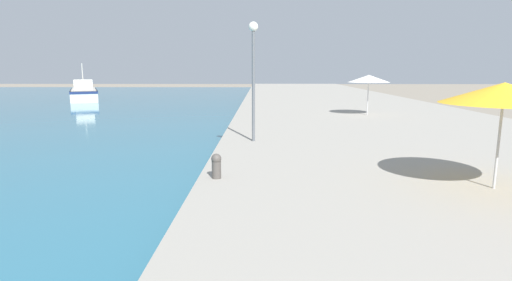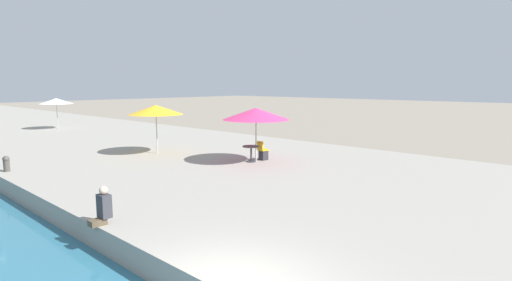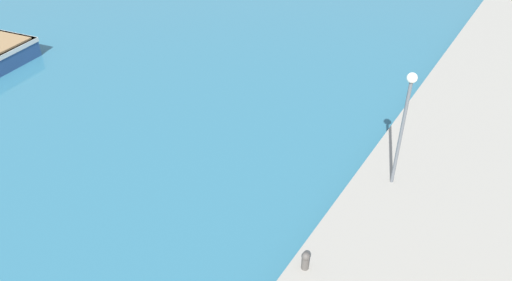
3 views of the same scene
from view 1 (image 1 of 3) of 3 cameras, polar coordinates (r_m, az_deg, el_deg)
The scene contains 6 objects.
quay_promenade at distance 34.14m, azimuth 11.55°, elevation 4.65°, with size 16.00×90.00×0.71m.
fishing_boat_mid at distance 49.32m, azimuth -23.37°, elevation 6.25°, with size 6.00×8.96×4.11m.
cafe_umbrella_white at distance 10.78m, azimuth 31.91°, elevation 5.77°, with size 2.77×2.77×2.51m.
cafe_umbrella_striped at distance 25.61m, azimuth 15.81°, elevation 8.50°, with size 2.53×2.53×2.45m.
mooring_bollard at distance 10.39m, azimuth -5.68°, elevation -3.53°, with size 0.26×0.26×0.65m.
lamppost at distance 15.52m, azimuth -0.37°, elevation 11.24°, with size 0.36×0.36×4.56m.
Camera 1 is at (1.66, 3.61, 3.51)m, focal length 28.00 mm.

